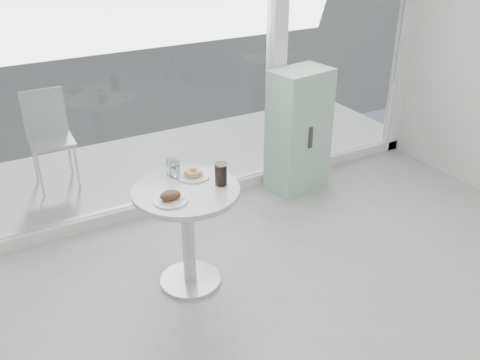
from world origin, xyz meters
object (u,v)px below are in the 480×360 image
main_table (187,217)px  plate_fritter (171,197)px  mint_cabinet (299,131)px  water_tumbler_b (171,168)px  cola_glass (221,174)px  patio_chair (49,132)px  water_tumbler_a (175,170)px  plate_donut (193,174)px

main_table → plate_fritter: 0.30m
mint_cabinet → water_tumbler_b: size_ratio=10.09×
plate_fritter → cola_glass: cola_glass is taller
mint_cabinet → water_tumbler_b: 1.65m
plate_fritter → cola_glass: 0.38m
mint_cabinet → patio_chair: (-2.02, 1.14, -0.02)m
patio_chair → main_table: bearing=-73.7°
water_tumbler_a → plate_donut: bearing=-34.0°
patio_chair → plate_donut: (0.63, -1.86, 0.23)m
water_tumbler_b → patio_chair: bearing=106.4°
plate_donut → water_tumbler_a: (-0.11, 0.07, 0.03)m
water_tumbler_a → water_tumbler_b: (-0.01, 0.04, 0.00)m
plate_donut → water_tumbler_b: 0.16m
patio_chair → water_tumbler_a: bearing=-71.8°
water_tumbler_b → cola_glass: size_ratio=0.73×
patio_chair → plate_donut: size_ratio=4.00×
patio_chair → plate_donut: bearing=-69.4°
plate_donut → water_tumbler_b: (-0.12, 0.11, 0.03)m
water_tumbler_a → water_tumbler_b: same height
patio_chair → water_tumbler_b: (0.51, -1.75, 0.26)m
plate_fritter → cola_glass: bearing=6.2°
plate_fritter → water_tumbler_a: size_ratio=1.97×
main_table → mint_cabinet: 1.74m
water_tumbler_a → water_tumbler_b: bearing=102.8°
plate_donut → water_tumbler_b: bearing=136.1°
main_table → plate_fritter: bearing=-145.3°
patio_chair → cola_glass: 2.20m
patio_chair → plate_fritter: size_ratio=3.99×
mint_cabinet → plate_donut: mint_cabinet is taller
water_tumbler_a → patio_chair: bearing=106.3°
patio_chair → water_tumbler_a: 1.88m
water_tumbler_b → cola_glass: bearing=-53.1°
main_table → cola_glass: size_ratio=4.88×
mint_cabinet → water_tumbler_a: size_ratio=10.14×
water_tumbler_b → main_table: bearing=-90.5°
water_tumbler_a → cola_glass: size_ratio=0.72×
mint_cabinet → patio_chair: size_ratio=1.29×
plate_donut → main_table: bearing=-131.3°
main_table → cola_glass: 0.38m
water_tumbler_a → water_tumbler_b: size_ratio=1.00×
main_table → water_tumbler_b: water_tumbler_b is taller
mint_cabinet → plate_donut: size_ratio=5.16×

